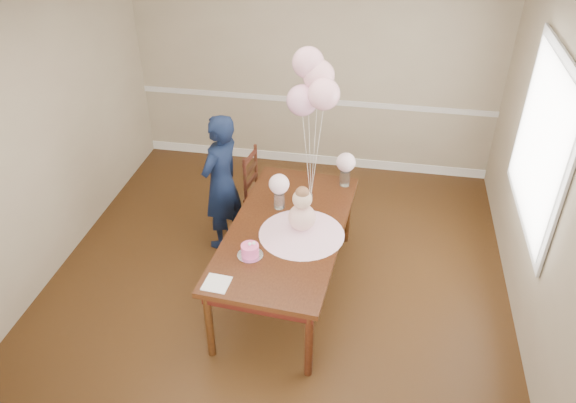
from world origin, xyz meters
The scene contains 48 objects.
floor centered at (0.00, 0.00, 0.00)m, with size 4.50×5.00×0.00m, color black.
ceiling centered at (0.00, 0.00, 2.70)m, with size 4.50×5.00×0.02m, color silver.
wall_back centered at (0.00, 2.50, 1.35)m, with size 4.50×0.02×2.70m, color tan.
wall_left centered at (-2.25, 0.00, 1.35)m, with size 0.02×5.00×2.70m, color tan.
wall_right centered at (2.25, 0.00, 1.35)m, with size 0.02×5.00×2.70m, color tan.
chair_rail_trim centered at (0.00, 2.49, 0.90)m, with size 4.50×0.02×0.07m, color silver.
baseboard_trim centered at (0.00, 2.49, 0.06)m, with size 4.50×0.02×0.12m, color white.
window_frame centered at (2.23, 0.50, 1.55)m, with size 0.02×1.66×1.56m, color silver.
window_blinds centered at (2.21, 0.50, 1.55)m, with size 0.01×1.50×1.40m, color white.
dining_table_top centered at (0.12, -0.02, 0.73)m, with size 1.01×2.02×0.05m, color black.
table_apron centered at (0.12, -0.02, 0.66)m, with size 0.91×1.92×0.10m, color black.
table_leg_fl centered at (-0.37, -0.92, 0.35)m, with size 0.07×0.07×0.71m, color black.
table_leg_fr centered at (0.47, -0.98, 0.35)m, with size 0.07×0.07×0.71m, color black.
table_leg_bl centered at (-0.24, 0.94, 0.35)m, with size 0.07×0.07×0.71m, color black.
table_leg_br centered at (0.61, 0.88, 0.35)m, with size 0.07×0.07×0.71m, color black.
baby_skirt centered at (0.27, -0.08, 0.81)m, with size 0.77×0.77×0.10m, color #FFBBDA.
baby_torso centered at (0.27, -0.08, 0.94)m, with size 0.24×0.24×0.24m, color pink.
baby_head centered at (0.27, -0.08, 1.13)m, with size 0.17×0.17×0.17m, color #D3AF91.
baby_hair centered at (0.27, -0.08, 1.19)m, with size 0.12×0.12×0.12m, color brown.
cake_platter centered at (-0.12, -0.46, 0.76)m, with size 0.22×0.22×0.01m, color silver.
birthday_cake centered at (-0.12, -0.46, 0.82)m, with size 0.15×0.15×0.10m, color #FB4F9E.
cake_flower_a centered at (-0.12, -0.46, 0.88)m, with size 0.03×0.03×0.03m, color white.
cake_flower_b centered at (-0.08, -0.44, 0.88)m, with size 0.03×0.03×0.03m, color white.
rose_vase_near centered at (-0.01, 0.29, 0.84)m, with size 0.10×0.10×0.16m, color white.
roses_near centered at (-0.01, 0.29, 1.02)m, with size 0.19×0.19×0.19m, color #F7CFD6.
rose_vase_far centered at (0.56, 0.81, 0.84)m, with size 0.10×0.10×0.16m, color silver.
roses_far centered at (0.56, 0.81, 1.02)m, with size 0.19×0.19×0.19m, color white.
napkin centered at (-0.30, -0.85, 0.76)m, with size 0.20×0.20×0.01m, color white.
balloon_weight centered at (0.26, 0.53, 0.77)m, with size 0.04×0.04×0.02m, color #B7B7BB.
balloon_a centered at (0.16, 0.53, 1.77)m, with size 0.28×0.28×0.28m, color #E3A1C4.
balloon_b centered at (0.36, 0.47, 1.87)m, with size 0.28×0.28×0.28m, color #F3ACBF.
balloon_c centered at (0.29, 0.62, 1.97)m, with size 0.28×0.28×0.28m, color #E4A1B0.
balloon_d centered at (0.19, 0.65, 2.07)m, with size 0.28×0.28×0.28m, color #DB9BB0.
balloon_ribbon_a centered at (0.21, 0.53, 1.19)m, with size 0.00×0.00×0.85m, color white.
balloon_ribbon_b centered at (0.31, 0.50, 1.24)m, with size 0.00×0.00×0.95m, color white.
balloon_ribbon_c centered at (0.27, 0.58, 1.29)m, with size 0.00×0.00×1.05m, color white.
balloon_ribbon_d centered at (0.22, 0.59, 1.34)m, with size 0.00×0.00×1.15m, color white.
dining_chair_seat centered at (-0.29, 0.99, 0.41)m, with size 0.40×0.40×0.05m, color #3C1910.
chair_leg_fl centered at (-0.48, 0.85, 0.19)m, with size 0.04×0.04×0.39m, color #351B0E.
chair_leg_fr centered at (-0.15, 0.81, 0.19)m, with size 0.04×0.04×0.39m, color #351E0E.
chair_leg_bl centered at (-0.43, 1.18, 0.19)m, with size 0.04×0.04×0.39m, color #36160E.
chair_leg_br centered at (-0.11, 1.13, 0.19)m, with size 0.04×0.04×0.39m, color #341E0E.
chair_back_post_l centered at (-0.49, 0.85, 0.67)m, with size 0.04×0.04×0.51m, color #35150E.
chair_back_post_r centered at (-0.45, 1.18, 0.67)m, with size 0.04×0.04×0.51m, color #38180F.
chair_slat_low centered at (-0.47, 1.02, 0.56)m, with size 0.03×0.36×0.05m, color #37180F.
chair_slat_mid centered at (-0.47, 1.02, 0.71)m, with size 0.03×0.36×0.05m, color #32190D.
chair_slat_top centered at (-0.47, 1.02, 0.85)m, with size 0.03×0.36×0.05m, color #36150E.
woman centered at (-0.68, 0.63, 0.75)m, with size 0.55×0.36×1.50m, color black.
Camera 1 is at (0.86, -4.03, 3.80)m, focal length 35.00 mm.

